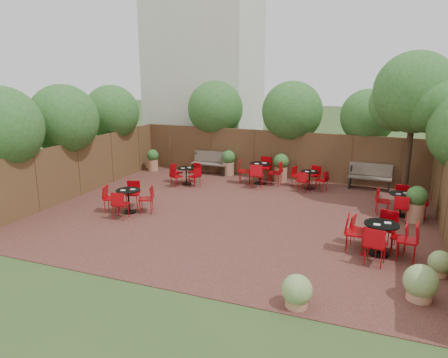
% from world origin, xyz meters
% --- Properties ---
extents(ground, '(80.00, 80.00, 0.00)m').
position_xyz_m(ground, '(0.00, 0.00, 0.00)').
color(ground, '#354F23').
rests_on(ground, ground).
extents(courtyard_paving, '(12.00, 10.00, 0.02)m').
position_xyz_m(courtyard_paving, '(0.00, 0.00, 0.01)').
color(courtyard_paving, '#3D1B19').
rests_on(courtyard_paving, ground).
extents(fence_back, '(12.00, 0.08, 2.00)m').
position_xyz_m(fence_back, '(0.00, 5.00, 1.00)').
color(fence_back, '#4F2C1D').
rests_on(fence_back, ground).
extents(fence_left, '(0.08, 10.00, 2.00)m').
position_xyz_m(fence_left, '(-6.00, 0.00, 1.00)').
color(fence_left, '#4F2C1D').
rests_on(fence_left, ground).
extents(neighbour_building, '(5.00, 4.00, 8.00)m').
position_xyz_m(neighbour_building, '(-4.50, 8.00, 4.00)').
color(neighbour_building, beige).
rests_on(neighbour_building, ground).
extents(overhang_foliage, '(15.81, 10.70, 2.55)m').
position_xyz_m(overhang_foliage, '(-1.89, 2.58, 2.73)').
color(overhang_foliage, '#27591D').
rests_on(overhang_foliage, ground).
extents(courtyard_tree, '(2.79, 2.69, 5.07)m').
position_xyz_m(courtyard_tree, '(5.00, 3.20, 3.61)').
color(courtyard_tree, black).
rests_on(courtyard_tree, courtyard_paving).
extents(park_bench_left, '(1.58, 0.52, 0.97)m').
position_xyz_m(park_bench_left, '(-2.82, 4.63, 0.52)').
color(park_bench_left, brown).
rests_on(park_bench_left, courtyard_paving).
extents(park_bench_right, '(1.58, 0.55, 0.97)m').
position_xyz_m(park_bench_right, '(3.81, 4.63, 0.52)').
color(park_bench_right, brown).
rests_on(park_bench_right, courtyard_paving).
extents(bistro_tables, '(9.66, 7.07, 0.96)m').
position_xyz_m(bistro_tables, '(1.30, 1.10, 0.46)').
color(bistro_tables, black).
rests_on(bistro_tables, courtyard_paving).
extents(planters, '(11.28, 3.96, 1.14)m').
position_xyz_m(planters, '(0.11, 3.61, 0.61)').
color(planters, '#AE7857').
rests_on(planters, courtyard_paving).
extents(low_shrubs, '(3.29, 3.03, 0.74)m').
position_xyz_m(low_shrubs, '(4.60, -3.59, 0.34)').
color(low_shrubs, '#AE7857').
rests_on(low_shrubs, courtyard_paving).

